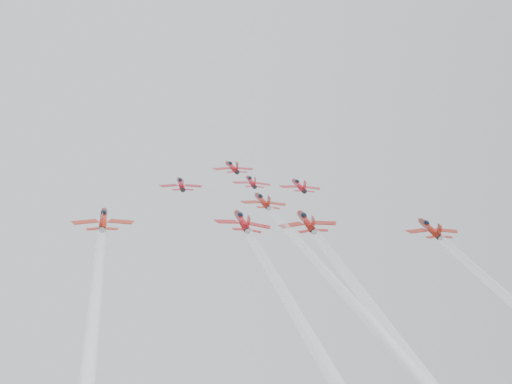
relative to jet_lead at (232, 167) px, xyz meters
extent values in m
cylinder|color=#A81018|center=(0.00, -0.37, -0.25)|extent=(1.17, 10.19, 5.48)
cone|color=#A81018|center=(0.00, 5.55, 2.44)|extent=(1.17, 2.62, 2.04)
cone|color=black|center=(0.00, -5.80, -2.72)|extent=(1.17, 1.65, 1.60)
ellipsoid|color=black|center=(0.00, 1.64, 1.25)|extent=(1.07, 2.53, 1.84)
cube|color=#A81018|center=(-2.88, -1.12, -0.65)|extent=(4.41, 2.95, 0.89)
cube|color=#A81018|center=(2.88, -1.12, -0.65)|extent=(4.41, 2.95, 0.89)
cube|color=#A81018|center=(0.00, -5.17, -1.03)|extent=(0.13, 2.63, 2.73)
cube|color=#A81018|center=(-1.49, -4.83, -2.28)|extent=(2.11, 1.47, 0.52)
cube|color=#A81018|center=(1.49, -4.83, -2.28)|extent=(2.11, 1.47, 0.52)
cylinder|color=maroon|center=(-13.88, -18.47, -8.48)|extent=(1.05, 9.15, 4.92)
cone|color=maroon|center=(-13.88, -13.16, -6.06)|extent=(1.05, 2.35, 1.83)
cone|color=black|center=(-13.88, -23.35, -10.70)|extent=(1.05, 1.48, 1.43)
ellipsoid|color=black|center=(-13.88, -16.67, -7.13)|extent=(0.96, 2.27, 1.66)
cube|color=maroon|center=(-16.47, -19.15, -8.84)|extent=(3.96, 2.65, 0.80)
cube|color=maroon|center=(-11.30, -19.15, -8.84)|extent=(3.96, 2.65, 0.80)
cube|color=maroon|center=(-13.88, -22.78, -9.18)|extent=(0.11, 2.36, 2.46)
cube|color=maroon|center=(-15.22, -22.48, -10.30)|extent=(1.90, 1.32, 0.47)
cube|color=maroon|center=(-12.54, -22.48, -10.30)|extent=(1.90, 1.32, 0.47)
cylinder|color=#B1101C|center=(2.17, -14.13, -6.50)|extent=(1.01, 8.77, 4.72)
cone|color=#B1101C|center=(2.17, -9.03, -4.19)|extent=(1.01, 2.26, 1.75)
cone|color=black|center=(2.17, -18.81, -8.63)|extent=(1.01, 1.42, 1.37)
ellipsoid|color=black|center=(2.17, -12.39, -5.21)|extent=(0.92, 2.18, 1.59)
cube|color=#B1101C|center=(-0.31, -14.78, -6.85)|extent=(3.79, 2.54, 0.77)
cube|color=#B1101C|center=(4.64, -14.78, -6.85)|extent=(3.79, 2.54, 0.77)
cube|color=#B1101C|center=(2.17, -18.26, -7.17)|extent=(0.11, 2.26, 2.35)
cube|color=#B1101C|center=(0.88, -17.97, -8.25)|extent=(1.82, 1.26, 0.45)
cube|color=#B1101C|center=(3.45, -17.97, -8.25)|extent=(1.82, 1.26, 0.45)
cylinder|color=#B1101C|center=(12.78, -15.99, -7.35)|extent=(1.10, 9.53, 5.12)
cone|color=#B1101C|center=(12.78, -10.45, -4.84)|extent=(1.10, 2.45, 1.91)
cone|color=black|center=(12.78, -21.08, -9.66)|extent=(1.10, 1.54, 1.49)
ellipsoid|color=black|center=(12.78, -14.11, -5.95)|extent=(1.00, 2.37, 1.72)
cube|color=#B1101C|center=(10.09, -16.70, -7.73)|extent=(4.12, 2.76, 0.83)
cube|color=#B1101C|center=(15.47, -16.70, -7.73)|extent=(4.12, 2.76, 0.83)
cube|color=#B1101C|center=(12.78, -20.48, -8.08)|extent=(0.12, 2.46, 2.56)
cube|color=#B1101C|center=(11.38, -20.17, -9.25)|extent=(1.98, 1.37, 0.49)
cube|color=#B1101C|center=(14.17, -20.17, -9.25)|extent=(1.98, 1.37, 0.49)
cylinder|color=#9D1B0E|center=(1.64, -29.28, -13.39)|extent=(1.08, 9.39, 5.05)
cone|color=#9D1B0E|center=(1.64, -23.82, -10.91)|extent=(1.08, 2.42, 1.88)
cone|color=black|center=(1.64, -34.29, -15.67)|extent=(1.08, 1.52, 1.47)
ellipsoid|color=black|center=(1.64, -27.43, -12.01)|extent=(0.98, 2.33, 1.70)
cube|color=#9D1B0E|center=(-1.02, -29.98, -13.76)|extent=(4.06, 2.72, 0.82)
cube|color=#9D1B0E|center=(4.29, -29.98, -13.76)|extent=(4.06, 2.72, 0.82)
cube|color=#9D1B0E|center=(1.64, -33.71, -14.11)|extent=(0.12, 2.42, 2.52)
cube|color=#9D1B0E|center=(0.26, -33.40, -15.26)|extent=(1.95, 1.35, 0.48)
cube|color=#9D1B0E|center=(3.01, -33.40, -15.26)|extent=(1.95, 1.35, 0.48)
cylinder|color=white|center=(1.64, -74.91, -34.13)|extent=(1.38, 81.09, 37.86)
cylinder|color=#A6210F|center=(-28.58, -43.39, -19.81)|extent=(1.18, 10.27, 5.52)
cone|color=#A6210F|center=(-28.58, -37.43, -17.10)|extent=(1.18, 2.64, 2.05)
cone|color=black|center=(-28.58, -48.87, -22.30)|extent=(1.18, 1.66, 1.61)
ellipsoid|color=black|center=(-28.58, -41.37, -18.30)|extent=(1.07, 2.55, 1.86)
cube|color=#A6210F|center=(-31.49, -44.16, -20.21)|extent=(4.44, 2.98, 0.90)
cube|color=#A6210F|center=(-25.68, -44.16, -20.21)|extent=(4.44, 2.98, 0.90)
cube|color=#A6210F|center=(-28.58, -48.23, -20.59)|extent=(0.13, 2.65, 2.76)
cube|color=#A6210F|center=(-30.09, -47.89, -21.85)|extent=(2.13, 1.48, 0.52)
cube|color=#A6210F|center=(-27.08, -47.89, -21.85)|extent=(2.13, 1.48, 0.52)
cylinder|color=#A30F12|center=(-4.80, -42.42, -19.37)|extent=(1.18, 10.29, 5.53)
cone|color=#A30F12|center=(-4.80, -36.44, -16.65)|extent=(1.18, 2.65, 2.06)
cone|color=black|center=(-4.80, -47.91, -21.86)|extent=(1.18, 1.67, 1.61)
ellipsoid|color=black|center=(-4.80, -40.39, -17.85)|extent=(1.08, 2.56, 1.86)
cube|color=#A30F12|center=(-7.71, -43.18, -19.77)|extent=(4.45, 2.98, 0.90)
cube|color=#A30F12|center=(-1.90, -43.18, -19.77)|extent=(4.45, 2.98, 0.90)
cube|color=#A30F12|center=(-4.80, -47.27, -20.15)|extent=(0.13, 2.65, 2.76)
cube|color=#A30F12|center=(-6.31, -46.93, -21.42)|extent=(2.13, 1.48, 0.52)
cube|color=#A30F12|center=(-3.30, -46.93, -21.42)|extent=(2.13, 1.48, 0.52)
cylinder|color=maroon|center=(7.19, -41.74, -19.06)|extent=(1.23, 10.69, 5.75)
cone|color=maroon|center=(7.19, -35.53, -16.23)|extent=(1.23, 2.75, 2.14)
cone|color=black|center=(7.19, -47.44, -21.65)|extent=(1.23, 1.73, 1.68)
ellipsoid|color=black|center=(7.19, -39.63, -17.48)|extent=(1.12, 2.66, 1.93)
cube|color=maroon|center=(4.17, -42.53, -19.48)|extent=(4.62, 3.10, 0.93)
cube|color=maroon|center=(10.21, -42.53, -19.48)|extent=(4.62, 3.10, 0.93)
cube|color=maroon|center=(7.19, -46.78, -19.87)|extent=(0.13, 2.76, 2.87)
cube|color=maroon|center=(5.62, -46.43, -21.19)|extent=(2.22, 1.54, 0.54)
cube|color=maroon|center=(8.75, -46.43, -21.19)|extent=(2.22, 1.54, 0.54)
cylinder|color=maroon|center=(30.13, -43.89, -20.03)|extent=(1.11, 9.68, 5.20)
cone|color=maroon|center=(30.13, -38.27, -17.48)|extent=(1.11, 2.49, 1.94)
cone|color=black|center=(30.13, -49.05, -22.38)|extent=(1.11, 1.57, 1.52)
ellipsoid|color=black|center=(30.13, -41.98, -18.61)|extent=(1.01, 2.41, 1.75)
cube|color=maroon|center=(27.40, -44.61, -20.42)|extent=(4.19, 2.81, 0.85)
cube|color=maroon|center=(32.87, -44.61, -20.42)|extent=(4.19, 2.81, 0.85)
cube|color=maroon|center=(30.13, -48.45, -20.77)|extent=(0.12, 2.50, 2.60)
cube|color=maroon|center=(28.72, -48.13, -21.96)|extent=(2.01, 1.39, 0.49)
cube|color=maroon|center=(31.55, -48.13, -21.96)|extent=(2.01, 1.39, 0.49)
camera|label=1|loc=(-23.94, -152.75, -34.40)|focal=45.00mm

